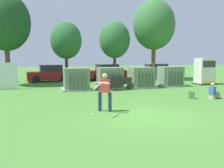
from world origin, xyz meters
TOP-DOWN VIEW (x-y plane):
  - ground_plane at (0.00, 0.00)m, footprint 96.00×96.00m
  - transformer_west at (-1.87, 8.83)m, footprint 2.10×1.70m
  - transformer_mid_west at (0.71, 8.92)m, footprint 2.10×1.70m
  - transformer_mid_east at (3.26, 8.83)m, footprint 2.10×1.70m
  - transformer_east at (5.97, 9.21)m, footprint 2.10×1.70m
  - generator_enclosure at (9.44, 9.49)m, footprint 1.60×1.40m
  - park_bench at (1.25, 7.92)m, footprint 1.84×0.81m
  - batter at (-1.52, 1.40)m, footprint 1.08×1.49m
  - sports_ball at (-2.21, 0.78)m, footprint 0.09×0.09m
  - seated_spectator at (5.49, 3.03)m, footprint 0.77×0.62m
  - backpack at (4.24, 3.35)m, footprint 0.38×0.37m
  - tree_left at (-7.10, 13.27)m, footprint 4.01×4.01m
  - tree_center_left at (-2.00, 15.41)m, footprint 3.02×3.02m
  - tree_center_right at (2.86, 15.24)m, footprint 3.12×3.12m
  - tree_right at (7.00, 14.85)m, footprint 4.31×4.31m
  - parked_car_left_of_center at (-3.64, 15.70)m, footprint 4.35×2.24m
  - parked_car_right_of_center at (2.14, 15.95)m, footprint 4.40×2.37m
  - parked_car_rightmost at (7.53, 15.51)m, footprint 4.21×1.94m

SIDE VIEW (x-z plane):
  - ground_plane at x=0.00m, z-range 0.00..0.00m
  - sports_ball at x=-2.21m, z-range 0.00..0.09m
  - backpack at x=4.24m, z-range -0.01..0.43m
  - seated_spectator at x=5.49m, z-range -0.11..0.86m
  - park_bench at x=1.25m, z-range 0.08..0.99m
  - parked_car_left_of_center at x=-3.64m, z-range -0.06..1.56m
  - parked_car_right_of_center at x=2.14m, z-range -0.06..1.56m
  - parked_car_rightmost at x=7.53m, z-range -0.06..1.56m
  - transformer_west at x=-1.87m, z-range -0.02..1.60m
  - transformer_mid_west at x=0.71m, z-range -0.02..1.60m
  - transformer_mid_east at x=3.26m, z-range -0.02..1.60m
  - transformer_east at x=5.97m, z-range -0.02..1.60m
  - batter at x=-1.52m, z-range 0.11..1.85m
  - generator_enclosure at x=9.44m, z-range -0.01..2.29m
  - tree_center_left at x=-2.00m, z-range 1.08..6.86m
  - tree_center_right at x=2.86m, z-range 1.11..7.06m
  - tree_left at x=-7.10m, z-range 1.43..9.09m
  - tree_right at x=7.00m, z-range 1.53..9.77m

